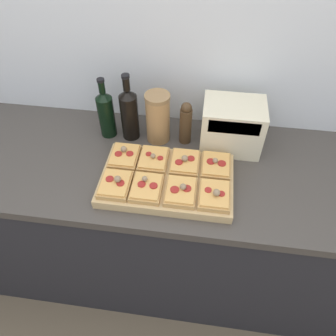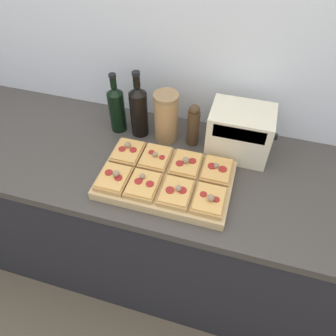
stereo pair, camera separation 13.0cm
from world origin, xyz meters
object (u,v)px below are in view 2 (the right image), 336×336
at_px(cutting_board, 166,180).
at_px(wine_bottle, 139,110).
at_px(olive_oil_bottle, 117,108).
at_px(grain_jar_tall, 166,117).
at_px(pepper_mill, 193,125).
at_px(toaster_oven, 240,132).

xyz_separation_m(cutting_board, wine_bottle, (-0.21, 0.27, 0.11)).
relative_size(olive_oil_bottle, grain_jar_tall, 1.24).
bearing_deg(pepper_mill, grain_jar_tall, 180.00).
relative_size(wine_bottle, grain_jar_tall, 1.35).
relative_size(cutting_board, wine_bottle, 1.64).
bearing_deg(cutting_board, olive_oil_bottle, 139.19).
bearing_deg(pepper_mill, toaster_oven, -0.24).
bearing_deg(olive_oil_bottle, grain_jar_tall, 0.00).
bearing_deg(grain_jar_tall, wine_bottle, -180.00).
bearing_deg(cutting_board, toaster_oven, 47.56).
xyz_separation_m(grain_jar_tall, toaster_oven, (0.32, -0.00, -0.01)).
relative_size(olive_oil_bottle, toaster_oven, 1.03).
relative_size(grain_jar_tall, toaster_oven, 0.83).
distance_m(cutting_board, olive_oil_bottle, 0.42).
relative_size(cutting_board, toaster_oven, 1.85).
distance_m(pepper_mill, toaster_oven, 0.20).
xyz_separation_m(olive_oil_bottle, wine_bottle, (0.11, 0.00, 0.01)).
distance_m(olive_oil_bottle, toaster_oven, 0.56).
bearing_deg(cutting_board, wine_bottle, 127.32).
bearing_deg(olive_oil_bottle, cutting_board, -40.81).
height_order(wine_bottle, grain_jar_tall, wine_bottle).
bearing_deg(olive_oil_bottle, toaster_oven, -0.09).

